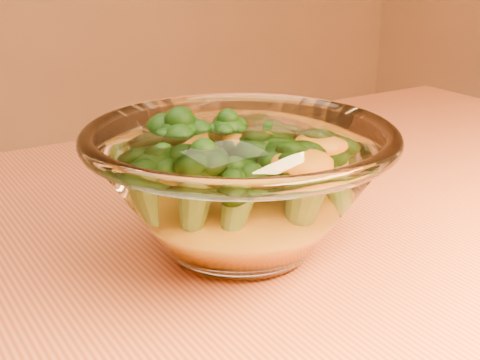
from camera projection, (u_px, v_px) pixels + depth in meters
name	position (u px, v px, depth m)	size (l,w,h in m)	color
glass_bowl	(240.00, 186.00, 0.52)	(0.24, 0.24, 0.11)	white
cheese_sauce	(240.00, 213.00, 0.53)	(0.14, 0.14, 0.04)	orange
broccoli_heap	(226.00, 164.00, 0.52)	(0.17, 0.15, 0.08)	black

